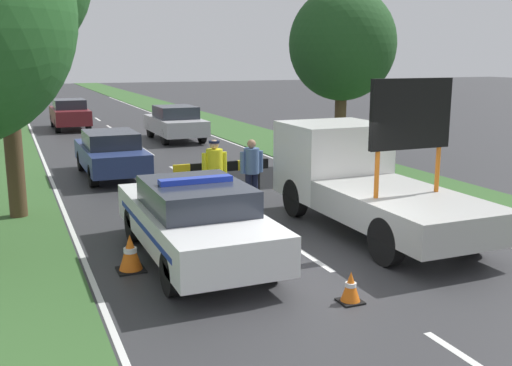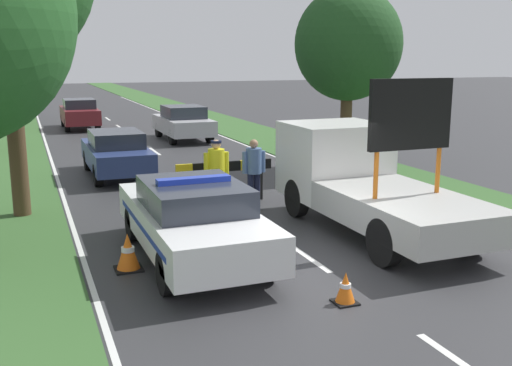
% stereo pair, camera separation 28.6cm
% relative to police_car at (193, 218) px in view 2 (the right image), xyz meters
% --- Properties ---
extents(ground_plane, '(160.00, 160.00, 0.00)m').
position_rel_police_car_xyz_m(ground_plane, '(2.02, -1.37, -0.77)').
color(ground_plane, '#333335').
extents(lane_markings, '(7.98, 62.26, 0.01)m').
position_rel_police_car_xyz_m(lane_markings, '(2.02, 15.77, -0.77)').
color(lane_markings, silver).
rests_on(lane_markings, ground).
extents(grass_verge_left, '(3.32, 120.00, 0.03)m').
position_rel_police_car_xyz_m(grass_verge_left, '(-3.68, 18.63, -0.76)').
color(grass_verge_left, '#38602D').
rests_on(grass_verge_left, ground).
extents(grass_verge_right, '(3.32, 120.00, 0.03)m').
position_rel_police_car_xyz_m(grass_verge_right, '(7.72, 18.63, -0.76)').
color(grass_verge_right, '#38602D').
rests_on(grass_verge_right, ground).
extents(police_car, '(1.91, 4.97, 1.57)m').
position_rel_police_car_xyz_m(police_car, '(0.00, 0.00, 0.00)').
color(police_car, white).
rests_on(police_car, ground).
extents(work_truck, '(2.18, 5.82, 3.29)m').
position_rel_police_car_xyz_m(work_truck, '(4.04, 0.81, 0.30)').
color(work_truck, white).
rests_on(work_truck, ground).
extents(road_barrier, '(2.54, 0.08, 1.07)m').
position_rel_police_car_xyz_m(road_barrier, '(1.93, 3.95, 0.10)').
color(road_barrier, black).
rests_on(road_barrier, ground).
extents(police_officer, '(0.63, 0.40, 1.75)m').
position_rel_police_car_xyz_m(police_officer, '(1.48, 3.21, 0.26)').
color(police_officer, '#191E38').
rests_on(police_officer, ground).
extents(pedestrian_civilian, '(0.61, 0.39, 1.69)m').
position_rel_police_car_xyz_m(pedestrian_civilian, '(2.49, 3.33, 0.22)').
color(pedestrian_civilian, '#191E38').
rests_on(pedestrian_civilian, ground).
extents(traffic_cone_near_police, '(0.48, 0.48, 0.66)m').
position_rel_police_car_xyz_m(traffic_cone_near_police, '(-1.22, -0.15, -0.45)').
color(traffic_cone_near_police, black).
rests_on(traffic_cone_near_police, ground).
extents(traffic_cone_centre_front, '(0.35, 0.35, 0.49)m').
position_rel_police_car_xyz_m(traffic_cone_centre_front, '(1.51, 3.94, -0.53)').
color(traffic_cone_centre_front, black).
rests_on(traffic_cone_centre_front, ground).
extents(traffic_cone_near_truck, '(0.35, 0.35, 0.50)m').
position_rel_police_car_xyz_m(traffic_cone_near_truck, '(1.60, -2.83, -0.53)').
color(traffic_cone_near_truck, black).
rests_on(traffic_cone_near_truck, ground).
extents(traffic_cone_behind_barrier, '(0.44, 0.44, 0.61)m').
position_rel_police_car_xyz_m(traffic_cone_behind_barrier, '(5.44, 3.66, -0.48)').
color(traffic_cone_behind_barrier, black).
rests_on(traffic_cone_behind_barrier, ground).
extents(queued_car_hatch_blue, '(1.71, 4.40, 1.43)m').
position_rel_police_car_xyz_m(queued_car_hatch_blue, '(-0.12, 8.55, -0.03)').
color(queued_car_hatch_blue, navy).
rests_on(queued_car_hatch_blue, ground).
extents(queued_car_sedan_silver, '(1.88, 4.44, 1.54)m').
position_rel_police_car_xyz_m(queued_car_sedan_silver, '(3.94, 15.95, 0.02)').
color(queued_car_sedan_silver, '#B2B2B7').
rests_on(queued_car_sedan_silver, ground).
extents(queued_car_wagon_maroon, '(1.72, 4.31, 1.55)m').
position_rel_police_car_xyz_m(queued_car_wagon_maroon, '(0.00, 22.13, 0.02)').
color(queued_car_wagon_maroon, maroon).
rests_on(queued_car_wagon_maroon, ground).
extents(roadside_tree_mid_left, '(3.48, 3.48, 5.92)m').
position_rel_police_car_xyz_m(roadside_tree_mid_left, '(7.24, 7.13, 3.29)').
color(roadside_tree_mid_left, '#4C3823').
rests_on(roadside_tree_mid_left, ground).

